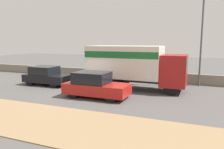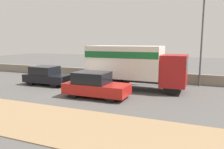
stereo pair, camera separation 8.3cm
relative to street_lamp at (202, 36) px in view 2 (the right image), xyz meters
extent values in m
plane|color=#514F4C|center=(-7.11, -6.14, -4.06)|extent=(80.00, 80.00, 0.00)
cube|color=#937551|center=(-7.11, -11.15, -4.04)|extent=(60.00, 4.02, 0.04)
cube|color=gray|center=(-7.11, 0.55, -3.61)|extent=(60.00, 0.35, 0.89)
cylinder|color=#4C4C51|center=(0.00, 0.00, -0.68)|extent=(0.14, 0.14, 6.76)
cube|color=maroon|center=(-1.69, -3.06, -2.47)|extent=(1.74, 2.27, 2.20)
cube|color=black|center=(-0.84, -3.06, -2.03)|extent=(0.06, 1.93, 0.97)
cube|color=#2D2D33|center=(-5.35, -3.06, -3.29)|extent=(5.60, 1.40, 0.25)
cube|color=silver|center=(-5.35, -3.06, -1.97)|extent=(5.60, 2.55, 2.39)
cube|color=#19662D|center=(-5.35, -3.06, -1.39)|extent=(5.57, 2.57, 0.48)
cylinder|color=black|center=(-1.69, -2.09, -3.52)|extent=(1.07, 0.28, 1.07)
cylinder|color=black|center=(-1.69, -4.03, -3.52)|extent=(1.07, 0.28, 1.07)
cylinder|color=black|center=(-6.89, -2.09, -3.52)|extent=(1.07, 0.28, 1.07)
cylinder|color=black|center=(-6.89, -4.03, -3.52)|extent=(1.07, 0.28, 1.07)
cylinder|color=black|center=(-5.77, -2.09, -3.52)|extent=(1.07, 0.28, 1.07)
cylinder|color=black|center=(-5.77, -4.03, -3.52)|extent=(1.07, 0.28, 1.07)
cube|color=#B21E19|center=(-6.14, -6.39, -3.47)|extent=(4.21, 1.88, 0.68)
cube|color=black|center=(-6.47, -6.39, -2.77)|extent=(2.19, 1.73, 0.74)
cylinder|color=black|center=(-4.83, -5.57, -3.73)|extent=(0.66, 0.20, 0.66)
cylinder|color=black|center=(-4.83, -7.21, -3.73)|extent=(0.66, 0.20, 0.66)
cylinder|color=black|center=(-7.44, -5.57, -3.73)|extent=(0.66, 0.20, 0.66)
cylinder|color=black|center=(-7.44, -7.21, -3.73)|extent=(0.66, 0.20, 0.66)
cube|color=black|center=(-11.77, -4.20, -3.49)|extent=(3.88, 1.87, 0.61)
cube|color=black|center=(-12.08, -4.20, -2.84)|extent=(2.02, 1.72, 0.68)
cylinder|color=black|center=(-10.57, -3.39, -3.71)|extent=(0.70, 0.20, 0.70)
cylinder|color=black|center=(-10.57, -5.02, -3.71)|extent=(0.70, 0.20, 0.70)
cylinder|color=black|center=(-12.98, -3.39, -3.71)|extent=(0.70, 0.20, 0.70)
cylinder|color=black|center=(-12.98, -5.02, -3.71)|extent=(0.70, 0.20, 0.70)
camera|label=1|loc=(-0.01, -18.89, -0.42)|focal=35.00mm
camera|label=2|loc=(0.07, -18.86, -0.42)|focal=35.00mm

